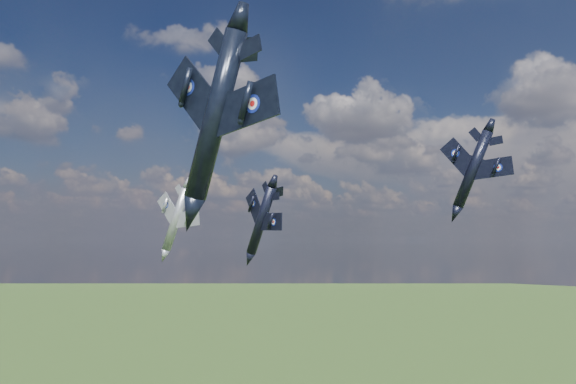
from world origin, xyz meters
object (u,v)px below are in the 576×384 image
Objects in this scene: jet_lead_navy at (261,220)px; jet_high_navy at (473,169)px; jet_right_navy at (216,115)px; jet_left_silver at (176,219)px.

jet_high_navy is (24.91, 17.82, 7.31)m from jet_lead_navy.
jet_lead_navy is 0.93× the size of jet_high_navy.
jet_right_navy reaches higher than jet_left_silver.
jet_lead_navy is at bearing -152.29° from jet_high_navy.
jet_lead_navy is 44.76m from jet_right_navy.
jet_high_navy is at bearing 91.25° from jet_right_navy.
jet_left_silver is (-41.18, -19.83, -6.84)m from jet_high_navy.
jet_lead_navy is at bearing 2.85° from jet_left_silver.
jet_high_navy reaches higher than jet_lead_navy.
jet_high_navy is at bearing 21.52° from jet_left_silver.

